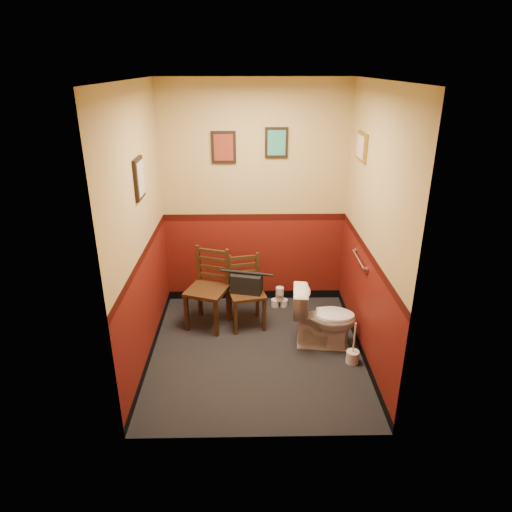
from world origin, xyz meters
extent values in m
cube|color=black|center=(0.00, 0.00, 0.00)|extent=(2.20, 2.40, 0.00)
cube|color=silver|center=(0.00, 0.00, 2.70)|extent=(2.20, 2.40, 0.00)
cube|color=#5B130D|center=(0.00, 1.20, 1.35)|extent=(2.20, 0.00, 2.70)
cube|color=#5B130D|center=(0.00, -1.20, 1.35)|extent=(2.20, 0.00, 2.70)
cube|color=#5B130D|center=(-1.10, 0.00, 1.35)|extent=(0.00, 2.40, 2.70)
cube|color=#5B130D|center=(1.10, 0.00, 1.35)|extent=(0.00, 2.40, 2.70)
cylinder|color=silver|center=(1.07, 0.25, 0.95)|extent=(0.03, 0.50, 0.03)
cylinder|color=silver|center=(1.09, 0.00, 0.95)|extent=(0.02, 0.06, 0.06)
cylinder|color=silver|center=(1.09, 0.50, 0.95)|extent=(0.02, 0.06, 0.06)
cube|color=black|center=(-0.35, 1.18, 1.95)|extent=(0.28, 0.03, 0.36)
cube|color=maroon|center=(-0.35, 1.17, 1.95)|extent=(0.22, 0.01, 0.30)
cube|color=black|center=(0.25, 1.18, 2.00)|extent=(0.26, 0.03, 0.34)
cube|color=teal|center=(0.25, 1.17, 2.00)|extent=(0.20, 0.01, 0.28)
cube|color=black|center=(-1.08, 0.10, 1.85)|extent=(0.03, 0.30, 0.38)
cube|color=#C6AE9B|center=(-1.07, 0.10, 1.85)|extent=(0.01, 0.24, 0.31)
cube|color=olive|center=(1.08, 0.60, 2.05)|extent=(0.03, 0.34, 0.28)
cube|color=#C6AE9B|center=(1.07, 0.60, 2.05)|extent=(0.01, 0.28, 0.22)
imported|color=white|center=(0.72, 0.12, 0.33)|extent=(0.72, 0.45, 0.67)
cylinder|color=silver|center=(0.98, -0.20, 0.07)|extent=(0.13, 0.13, 0.13)
cylinder|color=silver|center=(0.98, -0.20, 0.28)|extent=(0.02, 0.02, 0.37)
cube|color=#492C16|center=(-0.55, 0.55, 0.45)|extent=(0.54, 0.54, 0.04)
cube|color=#492C16|center=(-0.78, 0.44, 0.23)|extent=(0.05, 0.05, 0.45)
cube|color=#492C16|center=(-0.66, 0.78, 0.23)|extent=(0.05, 0.05, 0.45)
cube|color=#492C16|center=(-0.44, 0.32, 0.23)|extent=(0.05, 0.05, 0.45)
cube|color=#492C16|center=(-0.32, 0.66, 0.23)|extent=(0.05, 0.05, 0.45)
cube|color=#492C16|center=(-0.66, 0.79, 0.68)|extent=(0.05, 0.05, 0.45)
cube|color=#492C16|center=(-0.32, 0.67, 0.68)|extent=(0.05, 0.05, 0.45)
cube|color=#492C16|center=(-0.49, 0.73, 0.56)|extent=(0.33, 0.14, 0.05)
cube|color=#492C16|center=(-0.49, 0.73, 0.66)|extent=(0.33, 0.14, 0.05)
cube|color=#492C16|center=(-0.49, 0.73, 0.76)|extent=(0.33, 0.14, 0.05)
cube|color=#492C16|center=(-0.49, 0.73, 0.86)|extent=(0.33, 0.14, 0.05)
cube|color=#492C16|center=(-0.10, 0.55, 0.41)|extent=(0.46, 0.46, 0.04)
cube|color=#492C16|center=(-0.23, 0.35, 0.21)|extent=(0.04, 0.04, 0.41)
cube|color=#492C16|center=(-0.30, 0.68, 0.21)|extent=(0.04, 0.04, 0.41)
cube|color=#492C16|center=(0.10, 0.42, 0.21)|extent=(0.04, 0.04, 0.41)
cube|color=#492C16|center=(0.03, 0.75, 0.21)|extent=(0.04, 0.04, 0.41)
cube|color=#492C16|center=(-0.30, 0.68, 0.62)|extent=(0.04, 0.04, 0.41)
cube|color=#492C16|center=(0.03, 0.75, 0.62)|extent=(0.04, 0.04, 0.41)
cube|color=#492C16|center=(-0.14, 0.72, 0.51)|extent=(0.31, 0.09, 0.04)
cube|color=#492C16|center=(-0.14, 0.72, 0.60)|extent=(0.31, 0.09, 0.04)
cube|color=#492C16|center=(-0.14, 0.72, 0.69)|extent=(0.31, 0.09, 0.04)
cube|color=#492C16|center=(-0.14, 0.72, 0.78)|extent=(0.31, 0.09, 0.04)
cube|color=black|center=(-0.10, 0.55, 0.54)|extent=(0.38, 0.25, 0.22)
cylinder|color=black|center=(-0.10, 0.55, 0.67)|extent=(0.30, 0.10, 0.03)
cylinder|color=silver|center=(0.25, 0.99, 0.05)|extent=(0.10, 0.10, 0.09)
cylinder|color=silver|center=(0.36, 0.99, 0.05)|extent=(0.10, 0.10, 0.09)
cylinder|color=silver|center=(0.31, 0.98, 0.14)|extent=(0.10, 0.10, 0.09)
cylinder|color=silver|center=(0.31, 0.96, 0.23)|extent=(0.10, 0.10, 0.09)
camera|label=1|loc=(-0.08, -4.07, 2.83)|focal=32.00mm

